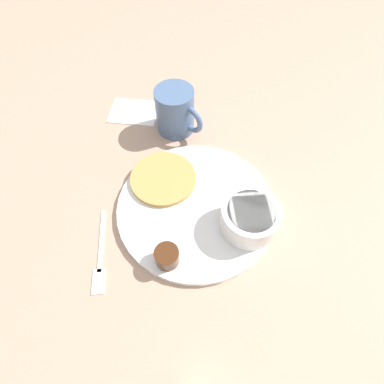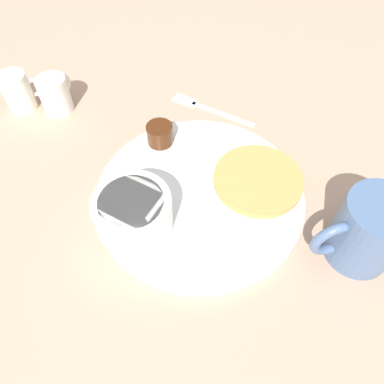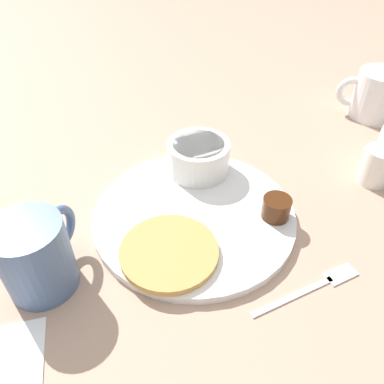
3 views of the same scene
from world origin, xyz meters
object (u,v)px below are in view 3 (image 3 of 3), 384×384
coffee_mug (37,255)px  creamer_pitcher_near (377,166)px  second_mug (377,95)px  fork (318,285)px  bowl (198,156)px  plate (194,215)px

coffee_mug → creamer_pitcher_near: size_ratio=1.68×
coffee_mug → second_mug: coffee_mug is taller
coffee_mug → fork: size_ratio=0.77×
bowl → second_mug: bearing=116.7°
bowl → creamer_pitcher_near: bearing=84.5°
coffee_mug → creamer_pitcher_near: 0.50m
bowl → second_mug: size_ratio=0.77×
bowl → fork: (0.22, 0.13, -0.04)m
coffee_mug → bowl: bearing=135.1°
fork → plate: bearing=-130.8°
creamer_pitcher_near → second_mug: second_mug is taller
bowl → coffee_mug: size_ratio=0.88×
plate → coffee_mug: 0.21m
coffee_mug → second_mug: size_ratio=0.88×
plate → second_mug: 0.46m
creamer_pitcher_near → bowl: bearing=-95.5°
creamer_pitcher_near → coffee_mug: bearing=-70.2°
coffee_mug → fork: coffee_mug is taller
fork → bowl: bearing=-149.2°
coffee_mug → second_mug: bearing=124.2°
coffee_mug → creamer_pitcher_near: (-0.17, 0.47, -0.02)m
bowl → creamer_pitcher_near: size_ratio=1.47×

